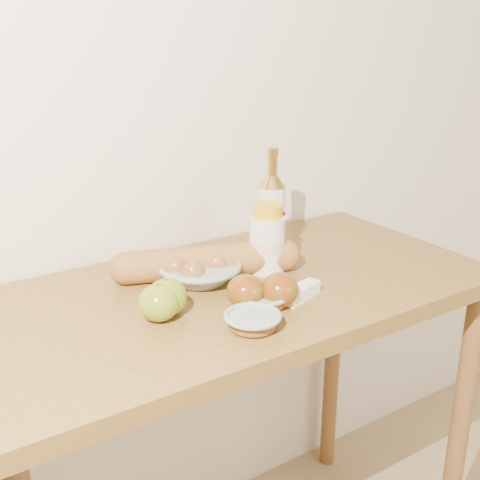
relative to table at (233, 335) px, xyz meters
name	(u,v)px	position (x,y,z in m)	size (l,w,h in m)	color
back_wall	(160,92)	(0.00, 0.33, 0.52)	(3.50, 0.02, 2.60)	silver
table	(233,335)	(0.00, 0.00, 0.00)	(1.20, 0.60, 0.90)	olive
bourbon_bottle	(271,214)	(0.18, 0.10, 0.24)	(0.09, 0.09, 0.28)	beige
cream_bottle	(267,241)	(0.12, 0.03, 0.20)	(0.11, 0.11, 0.17)	white
egg_bowl	(199,270)	(-0.05, 0.07, 0.15)	(0.23, 0.23, 0.07)	#8E9B96
baguette	(207,261)	(-0.02, 0.08, 0.16)	(0.45, 0.23, 0.07)	#B17636
apple_yellowgreen	(167,297)	(-0.18, -0.04, 0.16)	(0.10, 0.10, 0.08)	#A18B20
apple_redgreen_front	(245,291)	(-0.03, -0.10, 0.16)	(0.09, 0.09, 0.07)	#910708
apple_redgreen_right	(280,290)	(0.03, -0.14, 0.16)	(0.08, 0.08, 0.07)	maroon
sugar_bowl	(253,320)	(-0.07, -0.19, 0.14)	(0.14, 0.14, 0.03)	#98A59F
syrup_bowl	(263,299)	(0.00, -0.12, 0.14)	(0.13, 0.13, 0.03)	#919E99
butter_stick	(301,293)	(0.09, -0.14, 0.14)	(0.11, 0.06, 0.03)	#FBF2C2
apple_extra	(159,303)	(-0.21, -0.06, 0.16)	(0.10, 0.10, 0.08)	#A18B20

